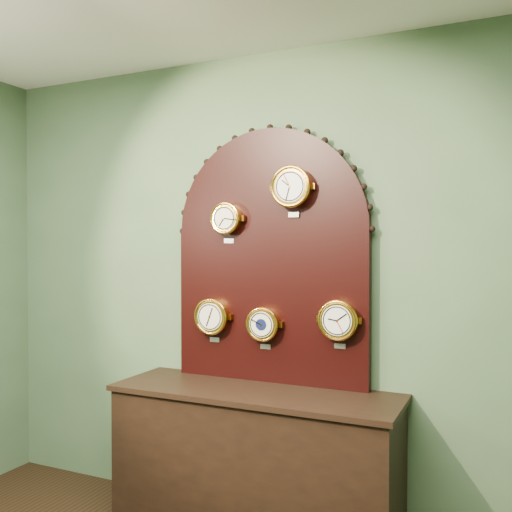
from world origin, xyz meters
The scene contains 8 objects.
wall_back centered at (0.00, 2.50, 1.40)m, with size 4.00×4.00×0.00m, color #4B6746.
shop_counter centered at (0.00, 2.23, 0.40)m, with size 1.60×0.50×0.80m, color black.
display_board centered at (0.00, 2.45, 1.63)m, with size 1.26×0.06×1.53m.
roman_clock centered at (-0.26, 2.38, 1.80)m, with size 0.19×0.08×0.25m.
arabic_clock centered at (0.16, 2.38, 1.97)m, with size 0.24×0.08×0.29m.
hygrometer centered at (-0.36, 2.38, 1.21)m, with size 0.22×0.08×0.27m.
barometer centered at (-0.01, 2.38, 1.18)m, with size 0.20×0.08×0.25m.
tide_clock centered at (0.44, 2.38, 1.23)m, with size 0.23×0.08×0.28m.
Camera 1 is at (1.31, -0.62, 1.64)m, focal length 39.50 mm.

